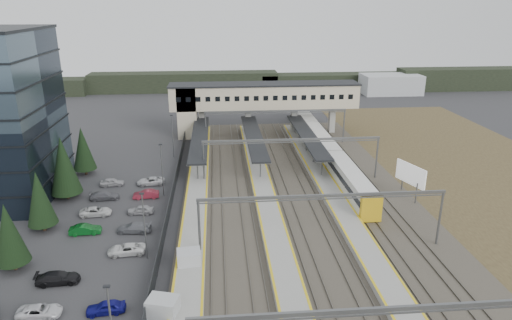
{
  "coord_description": "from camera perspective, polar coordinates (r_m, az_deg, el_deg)",
  "views": [
    {
      "loc": [
        0.41,
        -54.1,
        27.59
      ],
      "look_at": [
        6.24,
        13.4,
        4.0
      ],
      "focal_mm": 32.0,
      "sensor_mm": 36.0,
      "label": 1
    }
  ],
  "objects": [
    {
      "name": "gantries",
      "position": [
        62.13,
        6.13,
        -1.25
      ],
      "size": [
        28.4,
        62.28,
        7.17
      ],
      "color": "slate",
      "rests_on": "ground"
    },
    {
      "name": "train",
      "position": [
        87.4,
        8.25,
        1.98
      ],
      "size": [
        2.81,
        58.62,
        3.53
      ],
      "color": "silver",
      "rests_on": "ground"
    },
    {
      "name": "footbridge",
      "position": [
        98.36,
        -0.59,
        7.67
      ],
      "size": [
        40.4,
        6.4,
        11.2
      ],
      "color": "#C5B796",
      "rests_on": "ground"
    },
    {
      "name": "rail_corridor",
      "position": [
        65.71,
        3.34,
        -5.39
      ],
      "size": [
        34.0,
        90.0,
        0.92
      ],
      "color": "#38312A",
      "rests_on": "ground"
    },
    {
      "name": "conifer_row",
      "position": [
        59.53,
        -26.73,
        -5.46
      ],
      "size": [
        4.42,
        49.82,
        9.5
      ],
      "color": "black",
      "rests_on": "ground"
    },
    {
      "name": "relay_cabin_far",
      "position": [
        50.87,
        -8.37,
        -12.34
      ],
      "size": [
        2.71,
        2.34,
        2.3
      ],
      "color": "#A9ACAF",
      "rests_on": "ground"
    },
    {
      "name": "relay_cabin_near",
      "position": [
        44.41,
        -11.53,
        -17.81
      ],
      "size": [
        3.17,
        2.67,
        2.28
      ],
      "color": "#A9ACAF",
      "rests_on": "ground"
    },
    {
      "name": "ground",
      "position": [
        60.73,
        -4.83,
        -7.9
      ],
      "size": [
        220.0,
        220.0,
        0.0
      ],
      "primitive_type": "plane",
      "color": "#2B2B2D",
      "rests_on": "ground"
    },
    {
      "name": "fence",
      "position": [
        65.17,
        -10.63,
        -5.23
      ],
      "size": [
        0.08,
        90.0,
        2.0
      ],
      "color": "#26282B",
      "rests_on": "ground"
    },
    {
      "name": "canopies",
      "position": [
        84.74,
        -0.28,
        2.98
      ],
      "size": [
        23.1,
        30.0,
        3.28
      ],
      "color": "black",
      "rests_on": "ground"
    },
    {
      "name": "lampposts",
      "position": [
        60.62,
        -12.55,
        -3.85
      ],
      "size": [
        0.5,
        53.25,
        8.07
      ],
      "color": "slate",
      "rests_on": "ground"
    },
    {
      "name": "billboard",
      "position": [
        70.62,
        18.75,
        -1.83
      ],
      "size": [
        2.11,
        5.8,
        5.18
      ],
      "color": "slate",
      "rests_on": "ground"
    },
    {
      "name": "car_park",
      "position": [
        56.99,
        -18.58,
        -10.16
      ],
      "size": [
        10.53,
        44.78,
        1.27
      ],
      "color": "#B8B9BD",
      "rests_on": "ground"
    },
    {
      "name": "treeline_far",
      "position": [
        150.27,
        4.15,
        9.71
      ],
      "size": [
        170.0,
        19.0,
        7.0
      ],
      "color": "black",
      "rests_on": "ground"
    }
  ]
}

